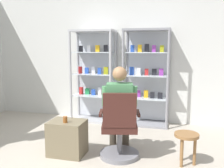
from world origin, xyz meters
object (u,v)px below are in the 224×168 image
(wooden_stool, at_px, (186,140))
(storage_crate, at_px, (67,138))
(seated_shopkeeper, at_px, (119,106))
(office_chair, at_px, (119,131))
(display_cabinet_right, at_px, (147,77))
(tea_glass, at_px, (65,120))
(display_cabinet_left, at_px, (94,75))

(wooden_stool, bearing_deg, storage_crate, -176.03)
(seated_shopkeeper, bearing_deg, office_chair, -76.87)
(display_cabinet_right, distance_m, seated_shopkeeper, 1.56)
(storage_crate, bearing_deg, wooden_stool, 3.97)
(display_cabinet_right, bearing_deg, tea_glass, -116.60)
(display_cabinet_left, relative_size, seated_shopkeeper, 1.47)
(display_cabinet_right, xyz_separation_m, seated_shopkeeper, (-0.20, -1.53, -0.25))
(display_cabinet_left, height_order, storage_crate, display_cabinet_left)
(display_cabinet_left, bearing_deg, seated_shopkeeper, -59.56)
(display_cabinet_left, height_order, seated_shopkeeper, display_cabinet_left)
(tea_glass, bearing_deg, office_chair, 10.32)
(display_cabinet_right, xyz_separation_m, storage_crate, (-0.92, -1.76, -0.72))
(tea_glass, relative_size, wooden_stool, 0.21)
(display_cabinet_right, relative_size, storage_crate, 3.75)
(seated_shopkeeper, relative_size, storage_crate, 2.55)
(display_cabinet_left, bearing_deg, display_cabinet_right, -0.05)
(display_cabinet_right, distance_m, wooden_stool, 1.90)
(storage_crate, bearing_deg, display_cabinet_right, 62.30)
(storage_crate, height_order, tea_glass, tea_glass)
(office_chair, bearing_deg, wooden_stool, 3.01)
(display_cabinet_right, xyz_separation_m, tea_glass, (-0.91, -1.83, -0.42))
(storage_crate, bearing_deg, tea_glass, -83.30)
(display_cabinet_right, bearing_deg, storage_crate, -117.70)
(tea_glass, bearing_deg, storage_crate, 96.70)
(seated_shopkeeper, xyz_separation_m, tea_glass, (-0.71, -0.30, -0.17))
(tea_glass, bearing_deg, seated_shopkeeper, 22.51)
(display_cabinet_left, distance_m, display_cabinet_right, 1.10)
(seated_shopkeeper, distance_m, wooden_stool, 1.01)
(office_chair, xyz_separation_m, seated_shopkeeper, (-0.04, 0.16, 0.32))
(office_chair, height_order, seated_shopkeeper, seated_shopkeeper)
(display_cabinet_right, distance_m, tea_glass, 2.09)
(display_cabinet_left, xyz_separation_m, display_cabinet_right, (1.10, -0.00, 0.00))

